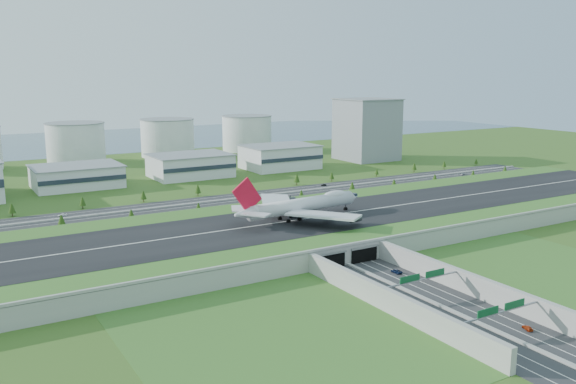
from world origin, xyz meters
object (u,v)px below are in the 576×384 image
car_0 (373,286)px  car_7 (62,215)px  car_6 (464,174)px  car_1 (455,324)px  car_2 (396,271)px  office_tower (367,130)px  boeing_747 (301,205)px  car_3 (527,328)px  car_5 (324,185)px

car_0 → car_7: (-77.94, 180.85, -0.05)m
car_6 → car_7: 299.45m
car_1 → car_2: bearing=61.8°
office_tower → car_0: office_tower is taller
boeing_747 → car_3: size_ratio=17.46×
car_3 → car_7: car_7 is taller
car_2 → car_6: car_2 is taller
car_2 → car_3: (-0.73, -63.67, -0.07)m
car_5 → car_2: bearing=-18.0°
car_0 → car_2: 21.47m
car_2 → car_3: bearing=89.6°
car_1 → car_2: size_ratio=0.94×
boeing_747 → car_7: 139.78m
car_2 → car_7: (-97.36, 171.68, -0.00)m
car_1 → car_2: 53.21m
car_0 → car_5: size_ratio=1.14×
car_3 → car_7: (-96.63, 235.34, 0.07)m
car_3 → car_6: 298.38m
car_0 → car_3: car_0 is taller
car_5 → car_7: size_ratio=0.80×
boeing_747 → car_1: bearing=-104.1°
car_6 → car_7: size_ratio=0.98×
car_2 → car_7: 197.36m
car_2 → car_6: bearing=-142.1°
car_0 → car_6: size_ratio=0.92×
car_1 → car_6: car_1 is taller
car_2 → car_6: (201.66, 155.58, -0.04)m
car_0 → car_5: (100.51, 182.45, -0.12)m
car_6 → car_0: bearing=126.4°
office_tower → car_0: bearing=-127.4°
car_1 → car_3: 22.24m
car_3 → car_6: size_ratio=0.92×
car_7 → car_1: bearing=35.9°
car_1 → car_7: car_1 is taller
car_1 → car_3: bearing=-46.1°
car_0 → car_1: car_1 is taller
car_0 → car_7: car_0 is taller
office_tower → car_6: 112.18m
office_tower → car_7: size_ratio=10.93×
boeing_747 → car_2: (1.31, -71.10, -14.04)m
car_7 → car_6: bearing=103.2°
office_tower → car_7: 302.26m
car_1 → car_7: size_ratio=0.98×
office_tower → boeing_747: office_tower is taller
car_1 → car_0: bearing=83.5°
office_tower → boeing_747: size_ratio=0.70×
car_2 → boeing_747: bearing=-88.7°
car_1 → car_6: 301.03m
car_5 → car_6: (120.58, -17.71, 0.03)m
office_tower → car_3: (-190.01, -327.49, -26.72)m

